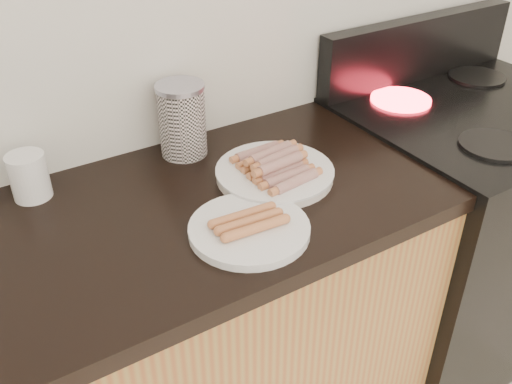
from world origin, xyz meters
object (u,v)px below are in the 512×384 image
side_plate (249,229)px  canister (182,120)px  mug (29,176)px  stove (455,232)px  main_plate (275,174)px

side_plate → canister: canister is taller
side_plate → mug: 0.52m
stove → side_plate: side_plate is taller
canister → mug: (-0.38, 0.00, -0.04)m
main_plate → mug: bearing=156.2°
canister → mug: canister is taller
main_plate → side_plate: size_ratio=1.10×
canister → main_plate: bearing=-60.1°
canister → side_plate: bearing=-95.5°
stove → main_plate: 0.86m
side_plate → mug: size_ratio=2.38×
stove → main_plate: size_ratio=3.25×
stove → main_plate: bearing=178.4°
main_plate → canister: (-0.13, 0.23, 0.09)m
side_plate → mug: (-0.35, 0.38, 0.04)m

